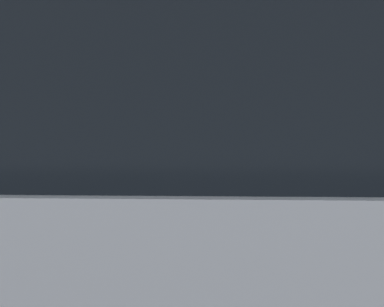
% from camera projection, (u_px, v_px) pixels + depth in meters
% --- Properties ---
extents(sidewalk_curb, '(36.00, 2.41, 0.14)m').
position_uv_depth(sidewalk_curb, '(207.00, 297.00, 4.53)').
color(sidewalk_curb, '#9E9B93').
rests_on(sidewalk_curb, ground).
extents(parking_meter, '(0.16, 0.17, 1.53)m').
position_uv_depth(parking_meter, '(235.00, 156.00, 3.70)').
color(parking_meter, slate).
rests_on(parking_meter, sidewalk_curb).
extents(pedestrian_at_meter, '(0.65, 0.39, 1.60)m').
position_uv_depth(pedestrian_at_meter, '(172.00, 183.00, 3.92)').
color(pedestrian_at_meter, slate).
rests_on(pedestrian_at_meter, sidewalk_curb).
extents(parked_sedan_white, '(4.63, 1.88, 1.76)m').
position_uv_depth(parked_sedan_white, '(287.00, 252.00, 1.94)').
color(parked_sedan_white, white).
rests_on(parked_sedan_white, ground).
extents(background_railing, '(24.06, 0.06, 1.11)m').
position_uv_depth(background_railing, '(212.00, 188.00, 5.54)').
color(background_railing, '#2D7A38').
rests_on(background_railing, sidewalk_curb).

